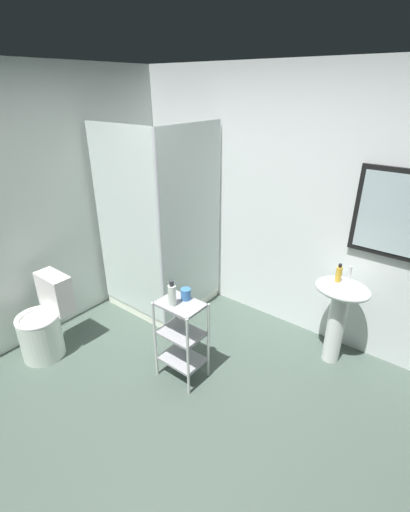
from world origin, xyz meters
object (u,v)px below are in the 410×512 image
(pedestal_sink, at_px, (339,306))
(toilet, at_px, (45,324))
(shower_stall, at_px, (162,269))
(lotion_bottle_white, at_px, (172,295))
(storage_cart, at_px, (181,334))
(hand_soap_bottle, at_px, (339,274))
(rinse_cup, at_px, (186,294))

(pedestal_sink, relative_size, toilet, 1.07)
(shower_stall, relative_size, lotion_bottle_white, 9.21)
(shower_stall, relative_size, toilet, 2.63)
(shower_stall, xyz_separation_m, storage_cart, (0.90, -0.71, -0.03))
(lotion_bottle_white, bearing_deg, hand_soap_bottle, 48.62)
(toilet, height_order, hand_soap_bottle, hand_soap_bottle)
(pedestal_sink, relative_size, storage_cart, 1.09)
(shower_stall, bearing_deg, pedestal_sink, 9.08)
(pedestal_sink, bearing_deg, storage_cart, -133.07)
(pedestal_sink, relative_size, rinse_cup, 8.75)
(pedestal_sink, xyz_separation_m, toilet, (-2.13, -1.55, -0.26))
(pedestal_sink, xyz_separation_m, lotion_bottle_white, (-0.97, -1.06, 0.25))
(toilet, bearing_deg, hand_soap_bottle, 36.37)
(rinse_cup, bearing_deg, hand_soap_bottle, 45.55)
(storage_cart, bearing_deg, rinse_cup, 95.32)
(pedestal_sink, distance_m, lotion_bottle_white, 1.46)
(shower_stall, xyz_separation_m, toilet, (-0.29, -1.25, -0.15))
(hand_soap_bottle, xyz_separation_m, lotion_bottle_white, (-0.92, -1.04, -0.05))
(storage_cart, distance_m, rinse_cup, 0.36)
(pedestal_sink, height_order, rinse_cup, rinse_cup)
(hand_soap_bottle, bearing_deg, storage_cart, -131.94)
(toilet, bearing_deg, lotion_bottle_white, 22.85)
(lotion_bottle_white, bearing_deg, storage_cart, 60.04)
(shower_stall, bearing_deg, toilet, -103.12)
(toilet, distance_m, lotion_bottle_white, 1.36)
(toilet, height_order, lotion_bottle_white, lotion_bottle_white)
(shower_stall, relative_size, pedestal_sink, 2.47)
(storage_cart, xyz_separation_m, rinse_cup, (-0.01, 0.08, 0.35))
(storage_cart, distance_m, lotion_bottle_white, 0.40)
(toilet, height_order, rinse_cup, rinse_cup)
(hand_soap_bottle, bearing_deg, pedestal_sink, 16.48)
(toilet, bearing_deg, shower_stall, 76.88)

